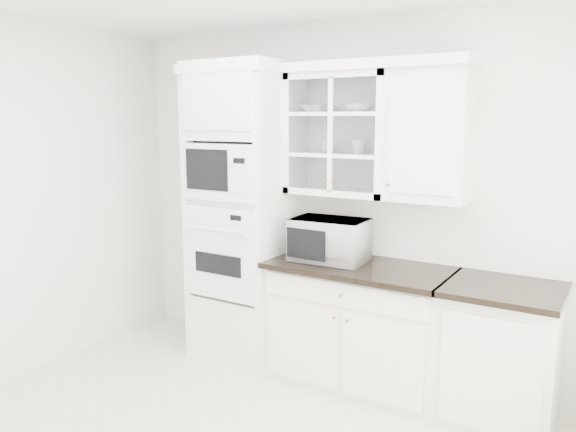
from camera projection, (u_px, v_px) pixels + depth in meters
The scene contains 12 objects.
room_shell at pixel (246, 151), 3.23m from camera, with size 4.00×3.50×2.70m.
oven_column at pixel (244, 214), 4.55m from camera, with size 0.76×0.68×2.40m.
base_cabinet_run at pixel (360, 324), 4.16m from camera, with size 1.32×0.67×0.92m.
extra_base_cabinet at pixel (500, 353), 3.65m from camera, with size 0.72×0.67×0.92m.
upper_cabinet_glass at pixel (341, 134), 4.17m from camera, with size 0.80×0.33×0.90m.
upper_cabinet_solid at pixel (430, 136), 3.82m from camera, with size 0.55×0.33×0.90m, color white.
crown_molding at pixel (327, 68), 4.12m from camera, with size 2.14×0.38×0.07m, color white.
countertop_microwave at pixel (330, 239), 4.18m from camera, with size 0.54×0.45×0.32m, color white.
bowl_a at pixel (318, 109), 4.23m from camera, with size 0.24×0.24×0.06m, color white.
bowl_b at pixel (357, 108), 4.06m from camera, with size 0.19×0.19×0.06m, color white.
cup_a at pixel (328, 147), 4.25m from camera, with size 0.11×0.11×0.09m, color white.
cup_b at pixel (358, 147), 4.13m from camera, with size 0.11×0.11×0.10m, color white.
Camera 1 is at (1.92, -2.20, 1.96)m, focal length 35.00 mm.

